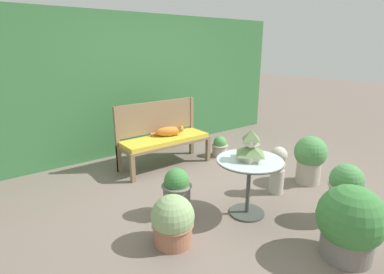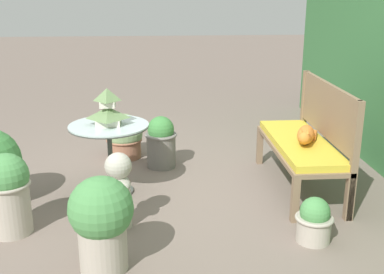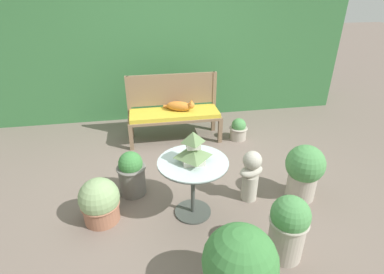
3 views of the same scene
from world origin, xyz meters
name	(u,v)px [view 1 (image 1 of 3)]	position (x,y,z in m)	size (l,w,h in m)	color
ground	(215,190)	(0.00, 0.00, 0.00)	(30.00, 30.00, 0.00)	#75665B
foliage_hedge_back	(124,82)	(0.00, 2.60, 1.19)	(6.40, 1.08, 2.38)	#38703D
garden_bench	(165,141)	(-0.06, 1.11, 0.41)	(1.43, 0.51, 0.48)	#7F664C
bench_backrest	(157,120)	(-0.06, 1.35, 0.71)	(1.43, 0.06, 1.01)	#7F664C
cat	(169,131)	(0.03, 1.13, 0.56)	(0.47, 0.33, 0.19)	orange
patio_table	(249,171)	(-0.09, -0.65, 0.52)	(0.72, 0.72, 0.66)	#424742
pagoda_birdhouse	(251,147)	(-0.09, -0.65, 0.80)	(0.29, 0.29, 0.33)	silver
garden_bust	(278,168)	(0.60, -0.52, 0.34)	(0.34, 0.26, 0.63)	#B7B2A3
potted_plant_table_far	(220,147)	(0.94, 0.94, 0.17)	(0.29, 0.29, 0.35)	#ADA393
potted_plant_hedge_corner	(310,158)	(1.20, -0.60, 0.37)	(0.44, 0.44, 0.67)	#ADA393
potted_plant_path_edge	(173,221)	(-1.06, -0.59, 0.24)	(0.42, 0.42, 0.50)	#9E664C
potted_plant_bench_left	(345,191)	(0.64, -1.37, 0.34)	(0.35, 0.35, 0.65)	#ADA393
potted_plant_table_near	(177,192)	(-0.73, -0.18, 0.28)	(0.34, 0.34, 0.55)	slate
potted_plant_patio_mid	(350,223)	(0.08, -1.69, 0.34)	(0.58, 0.58, 0.69)	slate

